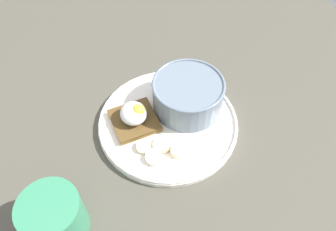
# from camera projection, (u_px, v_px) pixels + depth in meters

# --- Properties ---
(ground_plane) EXTENTS (1.20, 1.20, 0.02)m
(ground_plane) POSITION_uv_depth(u_px,v_px,m) (168.00, 127.00, 0.67)
(ground_plane) COLOR #4C483E
(ground_plane) RESTS_ON ground
(plate) EXTENTS (0.28, 0.28, 0.02)m
(plate) POSITION_uv_depth(u_px,v_px,m) (168.00, 122.00, 0.66)
(plate) COLOR white
(plate) RESTS_ON ground_plane
(oatmeal_bowl) EXTENTS (0.14, 0.14, 0.07)m
(oatmeal_bowl) POSITION_uv_depth(u_px,v_px,m) (188.00, 95.00, 0.66)
(oatmeal_bowl) COLOR slate
(oatmeal_bowl) RESTS_ON plate
(toast_slice) EXTENTS (0.09, 0.09, 0.01)m
(toast_slice) POSITION_uv_depth(u_px,v_px,m) (134.00, 120.00, 0.65)
(toast_slice) COLOR brown
(toast_slice) RESTS_ON plate
(poached_egg) EXTENTS (0.05, 0.05, 0.04)m
(poached_egg) POSITION_uv_depth(u_px,v_px,m) (134.00, 113.00, 0.63)
(poached_egg) COLOR white
(poached_egg) RESTS_ON toast_slice
(banana_slice_front) EXTENTS (0.05, 0.05, 0.01)m
(banana_slice_front) POSITION_uv_depth(u_px,v_px,m) (162.00, 144.00, 0.62)
(banana_slice_front) COLOR beige
(banana_slice_front) RESTS_ON plate
(banana_slice_left) EXTENTS (0.05, 0.05, 0.02)m
(banana_slice_left) POSITION_uv_depth(u_px,v_px,m) (154.00, 157.00, 0.60)
(banana_slice_left) COLOR #F6E1BC
(banana_slice_left) RESTS_ON plate
(banana_slice_back) EXTENTS (0.04, 0.04, 0.01)m
(banana_slice_back) POSITION_uv_depth(u_px,v_px,m) (178.00, 151.00, 0.61)
(banana_slice_back) COLOR #F8E5BB
(banana_slice_back) RESTS_ON plate
(banana_slice_right) EXTENTS (0.03, 0.03, 0.01)m
(banana_slice_right) POSITION_uv_depth(u_px,v_px,m) (143.00, 147.00, 0.61)
(banana_slice_right) COLOR beige
(banana_slice_right) RESTS_ON plate
(coffee_mug) EXTENTS (0.09, 0.09, 0.08)m
(coffee_mug) POSITION_uv_depth(u_px,v_px,m) (54.00, 217.00, 0.50)
(coffee_mug) COLOR #35865D
(coffee_mug) RESTS_ON ground_plane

